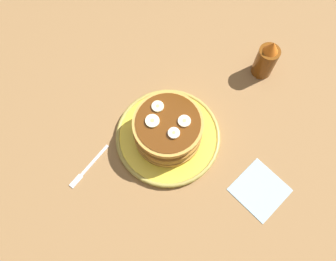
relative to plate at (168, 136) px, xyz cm
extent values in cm
cube|color=olive|center=(0.00, 0.00, -2.47)|extent=(140.00, 140.00, 3.00)
cylinder|color=yellow|center=(0.00, 0.00, -0.22)|extent=(25.42, 25.42, 1.50)
torus|color=#A49342|center=(0.00, 0.00, 0.31)|extent=(25.71, 25.71, 1.05)
cylinder|color=#BA8337|center=(0.43, -0.18, 1.33)|extent=(16.38, 16.38, 1.59)
cylinder|color=gold|center=(-0.47, 0.16, 2.92)|extent=(15.79, 15.79, 1.59)
cylinder|color=#A5722C|center=(-0.37, -0.09, 4.52)|extent=(16.31, 16.31, 1.59)
cylinder|color=#9E682A|center=(0.50, 0.56, 6.11)|extent=(15.81, 15.81, 1.59)
cylinder|color=gold|center=(-0.32, 0.42, 7.70)|extent=(16.11, 16.11, 1.59)
cylinder|color=#592B0A|center=(0.00, 0.00, 8.58)|extent=(14.73, 14.73, 0.16)
cylinder|color=#FAF2B7|center=(-3.86, 2.20, 8.81)|extent=(2.78, 2.78, 0.63)
cylinder|color=tan|center=(-3.86, 2.20, 9.17)|extent=(0.78, 0.78, 0.08)
cylinder|color=#F6F3B5|center=(-3.12, -1.51, 8.85)|extent=(3.18, 3.18, 0.70)
cylinder|color=tan|center=(-3.12, -1.51, 9.24)|extent=(0.89, 0.89, 0.08)
cylinder|color=#FDE7C3|center=(2.43, -1.77, 8.90)|extent=(2.64, 2.64, 0.79)
cylinder|color=tan|center=(2.43, -1.77, 9.33)|extent=(0.74, 0.74, 0.08)
cylinder|color=#FBE3B4|center=(3.09, 1.87, 8.84)|extent=(2.88, 2.88, 0.68)
cylinder|color=tan|center=(3.09, 1.87, 9.22)|extent=(0.81, 0.81, 0.08)
cube|color=#99B2BF|center=(25.11, -1.11, -0.82)|extent=(13.76, 13.76, 0.30)
cube|color=silver|center=(-12.70, -13.66, -0.72)|extent=(2.14, 9.50, 0.50)
cube|color=silver|center=(-13.69, -20.08, -0.72)|extent=(1.78, 3.65, 0.50)
cylinder|color=brown|center=(12.68, 29.08, 3.54)|extent=(5.37, 5.37, 9.02)
cone|color=orange|center=(12.68, 29.08, 9.66)|extent=(3.76, 3.76, 3.22)
camera|label=1|loc=(14.09, -25.58, 75.43)|focal=35.19mm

